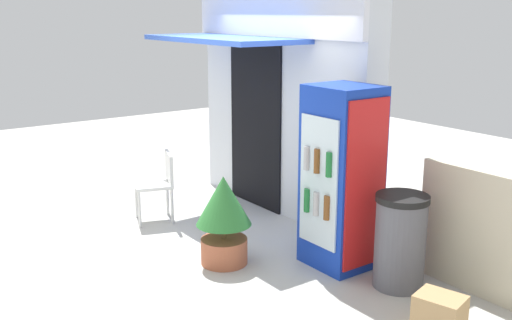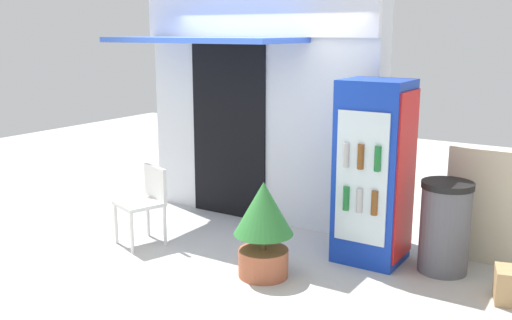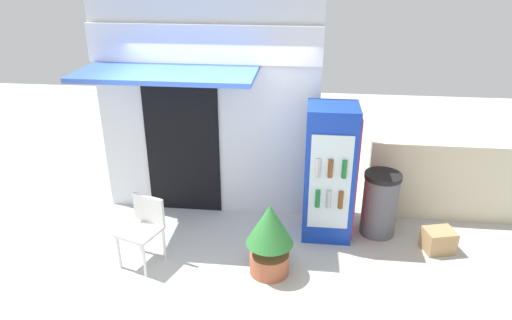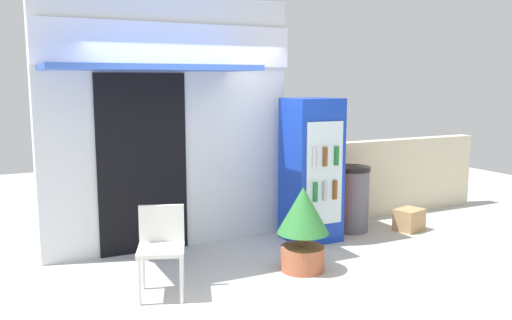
# 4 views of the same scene
# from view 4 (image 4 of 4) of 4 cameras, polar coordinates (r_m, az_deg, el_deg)

# --- Properties ---
(ground) EXTENTS (16.00, 16.00, 0.00)m
(ground) POSITION_cam_4_polar(r_m,az_deg,el_deg) (5.74, -2.23, -12.67)
(ground) COLOR beige
(storefront_building) EXTENTS (3.11, 1.34, 3.07)m
(storefront_building) POSITION_cam_4_polar(r_m,az_deg,el_deg) (6.67, -9.51, 4.23)
(storefront_building) COLOR silver
(storefront_building) RESTS_ON ground
(drink_cooler) EXTENTS (0.67, 0.65, 1.85)m
(drink_cooler) POSITION_cam_4_polar(r_m,az_deg,el_deg) (6.93, 6.01, -1.06)
(drink_cooler) COLOR #1438B2
(drink_cooler) RESTS_ON ground
(plastic_chair) EXTENTS (0.57, 0.57, 0.86)m
(plastic_chair) POSITION_cam_4_polar(r_m,az_deg,el_deg) (5.32, -10.08, -8.66)
(plastic_chair) COLOR silver
(plastic_chair) RESTS_ON ground
(potted_plant_near_shop) EXTENTS (0.57, 0.57, 0.93)m
(potted_plant_near_shop) POSITION_cam_4_polar(r_m,az_deg,el_deg) (5.86, 5.03, -6.77)
(potted_plant_near_shop) COLOR #AD5B3D
(potted_plant_near_shop) RESTS_ON ground
(trash_bin) EXTENTS (0.50, 0.50, 0.90)m
(trash_bin) POSITION_cam_4_polar(r_m,az_deg,el_deg) (7.49, 10.16, -4.07)
(trash_bin) COLOR #595960
(trash_bin) RESTS_ON ground
(stone_boundary_wall) EXTENTS (2.83, 0.20, 1.17)m
(stone_boundary_wall) POSITION_cam_4_polar(r_m,az_deg,el_deg) (8.67, 15.05, -1.65)
(stone_boundary_wall) COLOR beige
(stone_boundary_wall) RESTS_ON ground
(cardboard_box) EXTENTS (0.44, 0.39, 0.30)m
(cardboard_box) POSITION_cam_4_polar(r_m,az_deg,el_deg) (7.77, 16.04, -6.14)
(cardboard_box) COLOR tan
(cardboard_box) RESTS_ON ground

